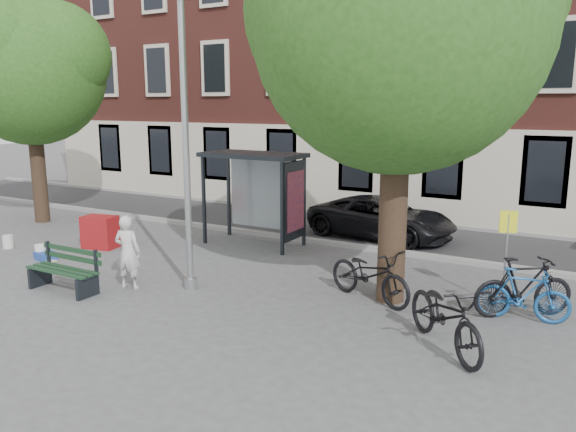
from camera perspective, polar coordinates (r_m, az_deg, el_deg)
The scene contains 22 objects.
ground at distance 12.51m, azimuth -9.83°, elevation -7.29°, with size 90.00×90.00×0.00m, color #4C4C4F.
road at distance 18.22m, azimuth 4.39°, elevation -1.22°, with size 40.00×4.00×0.01m, color #28282B.
curb_near at distance 16.47m, azimuth 1.36°, elevation -2.35°, with size 40.00×0.25×0.12m, color gray.
curb_far at distance 19.99m, azimuth 6.88°, elevation 0.02°, with size 40.00×0.25×0.12m, color gray.
building_row at distance 23.53m, azimuth 11.38°, elevation 18.56°, with size 30.00×8.00×14.00m, color brown.
lamppost at distance 11.92m, azimuth -10.28°, elevation 5.49°, with size 0.28×0.35×6.11m.
tree_right at distance 11.17m, azimuth 11.22°, elevation 19.65°, with size 5.76×5.60×8.20m.
tree_left at distance 20.53m, azimuth -25.06°, elevation 13.82°, with size 5.18×4.86×7.40m.
bus_shelter at distance 15.67m, azimuth -2.15°, elevation 3.85°, with size 2.85×1.45×2.62m.
painter at distance 12.64m, azimuth -15.97°, elevation -3.55°, with size 0.59×0.39×1.62m, color silver.
bench at distance 13.00m, azimuth -21.75°, elevation -5.30°, with size 1.77×0.60×0.91m.
bike_a at distance 11.59m, azimuth 8.31°, elevation -5.87°, with size 0.74×2.12×1.11m, color black.
bike_b at distance 11.30m, azimuth 22.76°, elevation -7.41°, with size 0.47×1.67×1.00m, color #194D89.
bike_c at distance 9.59m, azimuth 15.72°, elevation -9.69°, with size 0.79×2.25×1.18m, color black.
bike_d at distance 11.49m, azimuth 22.82°, elevation -6.67°, with size 0.55×1.94×1.17m, color black.
car_dark at distance 17.03m, azimuth 9.49°, elevation -0.15°, with size 2.03×4.40×1.22m, color black.
red_stand at distance 16.48m, azimuth -18.54°, elevation -1.55°, with size 0.90×0.60×0.90m, color maroon.
blue_crate at distance 15.82m, azimuth -23.41°, elevation -3.73°, with size 0.55×0.40×0.20m, color #22439C.
bucket_a at distance 14.26m, azimuth -22.84°, elevation -4.94°, with size 0.28×0.28×0.36m, color white.
bucket_b at distance 17.49m, azimuth -26.56°, elevation -2.36°, with size 0.28×0.28×0.36m, color silver.
bucket_c at distance 16.01m, azimuth -23.83°, elevation -3.31°, with size 0.28×0.28×0.36m, color white.
notice_sign at distance 11.75m, azimuth 21.38°, elevation -2.04°, with size 0.32×0.15×1.93m.
Camera 1 is at (7.69, -9.03, 3.97)m, focal length 35.00 mm.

